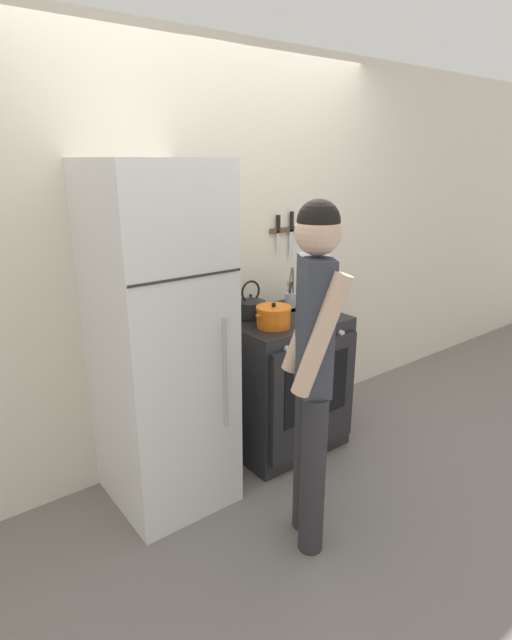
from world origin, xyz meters
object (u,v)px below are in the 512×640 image
utensil_jar (290,298)px  person (313,362)px  dutch_oven_pot (274,317)px  stove_range (283,381)px  tea_kettle (251,306)px  refrigerator (160,342)px

utensil_jar → person: person is taller
dutch_oven_pot → stove_range: bearing=29.7°
tea_kettle → utensil_jar: bearing=1.1°
refrigerator → utensil_jar: size_ratio=6.78×
stove_range → dutch_oven_pot: 0.54m
refrigerator → dutch_oven_pot: 0.71m
refrigerator → tea_kettle: 0.73m
dutch_oven_pot → utensil_jar: 0.43m
utensil_jar → tea_kettle: bearing=-178.9°
tea_kettle → utensil_jar: (0.34, 0.01, -0.01)m
stove_range → person: 1.03m
tea_kettle → utensil_jar: utensil_jar is taller
stove_range → dutch_oven_pot: bearing=-150.3°
stove_range → dutch_oven_pot: dutch_oven_pot is taller
dutch_oven_pot → tea_kettle: size_ratio=1.08×
tea_kettle → person: bearing=-109.6°
dutch_oven_pot → tea_kettle: 0.24m
stove_range → utensil_jar: utensil_jar is taller
utensil_jar → person: size_ratio=0.16×
tea_kettle → dutch_oven_pot: bearing=-93.1°
stove_range → tea_kettle: size_ratio=3.81×
person → dutch_oven_pot: bearing=6.2°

